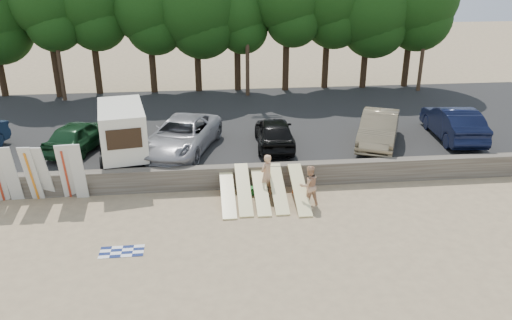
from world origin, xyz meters
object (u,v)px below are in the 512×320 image
object	(u,v)px
box_trailer	(122,130)
beachgoer_b	(309,186)
car_3	(275,132)
beachgoer_a	(266,175)
car_1	(79,135)
cooler	(250,191)
car_2	(182,135)
car_4	(379,129)
car_5	(453,123)

from	to	relation	value
box_trailer	beachgoer_b	size ratio (longest dim) A/B	2.46
car_3	beachgoer_a	bearing A→B (deg)	79.61
car_1	cooler	world-z (taller)	car_1
car_2	box_trailer	bearing A→B (deg)	-148.77
car_1	car_2	size ratio (longest dim) A/B	0.76
box_trailer	car_4	world-z (taller)	box_trailer
car_5	beachgoer_a	distance (m)	10.92
car_4	cooler	world-z (taller)	car_4
car_1	cooler	size ratio (longest dim) A/B	11.34
car_3	car_1	bearing A→B (deg)	-1.00
box_trailer	car_5	world-z (taller)	box_trailer
car_1	car_4	xyz separation A→B (m)	(14.56, -0.78, 0.07)
car_1	car_2	xyz separation A→B (m)	(4.91, -0.71, 0.06)
box_trailer	car_4	distance (m)	12.30
box_trailer	car_2	distance (m)	2.75
beachgoer_a	beachgoer_b	xyz separation A→B (m)	(1.58, -1.14, -0.05)
car_3	cooler	bearing A→B (deg)	70.09
box_trailer	cooler	distance (m)	6.61
box_trailer	car_1	world-z (taller)	box_trailer
car_2	car_5	distance (m)	13.72
car_2	beachgoer_a	distance (m)	5.19
beachgoer_b	car_4	bearing A→B (deg)	-145.06
car_4	beachgoer_a	distance (m)	7.07
car_2	cooler	distance (m)	4.87
car_4	car_3	bearing A→B (deg)	-158.24
car_5	cooler	bearing A→B (deg)	25.83
car_3	car_4	world-z (taller)	car_4
car_2	beachgoer_b	xyz separation A→B (m)	(5.19, -4.82, -0.65)
car_2	car_4	world-z (taller)	car_4
car_3	beachgoer_b	bearing A→B (deg)	100.69
box_trailer	cooler	size ratio (longest dim) A/B	10.95
car_2	cooler	bearing A→B (deg)	-33.21
car_4	cooler	xyz separation A→B (m)	(-6.73, -3.59, -1.35)
car_2	beachgoer_a	size ratio (longest dim) A/B	3.17
box_trailer	beachgoer_a	bearing A→B (deg)	-36.78
car_1	car_4	distance (m)	14.58
car_2	car_5	world-z (taller)	car_5
beachgoer_b	cooler	world-z (taller)	beachgoer_b
car_4	beachgoer_a	bearing A→B (deg)	-125.22
car_5	beachgoer_a	size ratio (longest dim) A/B	2.83
car_5	box_trailer	bearing A→B (deg)	8.77
car_1	car_5	world-z (taller)	car_5
box_trailer	car_2	size ratio (longest dim) A/B	0.73
car_2	car_3	xyz separation A→B (m)	(4.48, 0.12, -0.04)
cooler	car_4	bearing A→B (deg)	6.98
box_trailer	beachgoer_a	xyz separation A→B (m)	(6.22, -3.08, -1.18)
car_2	beachgoer_b	distance (m)	7.11
beachgoer_a	beachgoer_b	size ratio (longest dim) A/B	1.06
car_3	car_5	xyz separation A→B (m)	(9.23, 0.26, 0.09)
car_4	beachgoer_b	size ratio (longest dim) A/B	2.89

